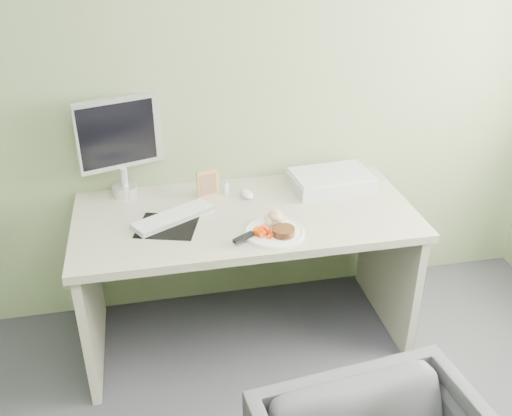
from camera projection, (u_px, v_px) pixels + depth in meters
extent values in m
plane|color=gray|center=(230.00, 61.00, 2.71)|extent=(3.50, 0.00, 3.50)
cube|color=#B4AC97|center=(246.00, 216.00, 2.70)|extent=(1.60, 0.75, 0.04)
cube|color=#AFAA95|center=(91.00, 298.00, 2.74)|extent=(0.04, 0.70, 0.69)
cube|color=#AFAA95|center=(388.00, 262.00, 3.00)|extent=(0.04, 0.70, 0.69)
cylinder|color=white|center=(275.00, 233.00, 2.51)|extent=(0.27, 0.27, 0.01)
cylinder|color=black|center=(283.00, 231.00, 2.48)|extent=(0.11, 0.11, 0.03)
ellipsoid|color=tan|center=(277.00, 219.00, 2.54)|extent=(0.13, 0.11, 0.06)
cube|color=#DB3804|center=(263.00, 231.00, 2.47)|extent=(0.08, 0.07, 0.05)
cube|color=silver|center=(267.00, 227.00, 2.52)|extent=(0.15, 0.10, 0.01)
cube|color=black|center=(243.00, 238.00, 2.44)|extent=(0.10, 0.08, 0.02)
cube|color=black|center=(167.00, 226.00, 2.57)|extent=(0.31, 0.29, 0.00)
cube|color=white|center=(173.00, 216.00, 2.62)|extent=(0.39, 0.29, 0.02)
ellipsoid|color=white|center=(247.00, 194.00, 2.81)|extent=(0.08, 0.11, 0.03)
cube|color=#A5804D|center=(208.00, 184.00, 2.79)|extent=(0.12, 0.04, 0.14)
cylinder|color=white|center=(226.00, 189.00, 2.84)|extent=(0.03, 0.03, 0.06)
cone|color=#84A7D4|center=(226.00, 182.00, 2.82)|extent=(0.02, 0.02, 0.02)
cube|color=#B9BCC0|center=(331.00, 181.00, 2.92)|extent=(0.43, 0.31, 0.06)
cylinder|color=silver|center=(126.00, 190.00, 2.83)|extent=(0.13, 0.13, 0.06)
cylinder|color=silver|center=(124.00, 177.00, 2.79)|extent=(0.03, 0.03, 0.09)
cube|color=silver|center=(119.00, 133.00, 2.71)|extent=(0.40, 0.16, 0.35)
cube|color=black|center=(119.00, 135.00, 2.69)|extent=(0.35, 0.12, 0.30)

